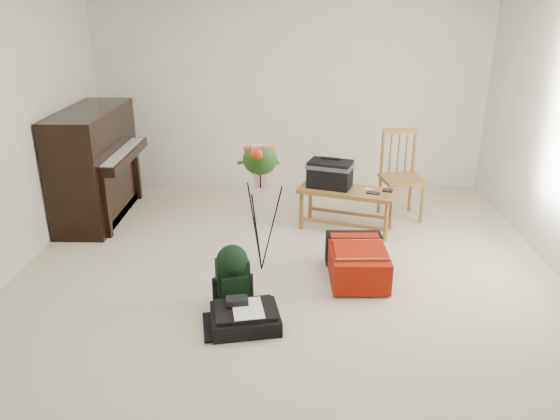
{
  "coord_description": "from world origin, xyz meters",
  "views": [
    {
      "loc": [
        0.06,
        -4.28,
        2.41
      ],
      "look_at": [
        -0.07,
        0.35,
        0.59
      ],
      "focal_mm": 35.0,
      "sensor_mm": 36.0,
      "label": 1
    }
  ],
  "objects_px": {
    "green_backpack": "(232,272)",
    "flower_stand": "(261,209)",
    "bench": "(334,180)",
    "dining_chair": "(402,176)",
    "piano": "(96,167)",
    "red_suitcase": "(357,259)",
    "black_duffel": "(245,317)"
  },
  "relations": [
    {
      "from": "green_backpack",
      "to": "flower_stand",
      "type": "distance_m",
      "value": 0.73
    },
    {
      "from": "bench",
      "to": "green_backpack",
      "type": "relative_size",
      "value": 2.09
    },
    {
      "from": "bench",
      "to": "dining_chair",
      "type": "distance_m",
      "value": 0.87
    },
    {
      "from": "piano",
      "to": "green_backpack",
      "type": "bearing_deg",
      "value": -47.65
    },
    {
      "from": "red_suitcase",
      "to": "black_duffel",
      "type": "xyz_separation_m",
      "value": [
        -0.95,
        -0.86,
        -0.09
      ]
    },
    {
      "from": "piano",
      "to": "red_suitcase",
      "type": "height_order",
      "value": "piano"
    },
    {
      "from": "piano",
      "to": "bench",
      "type": "distance_m",
      "value": 2.7
    },
    {
      "from": "red_suitcase",
      "to": "black_duffel",
      "type": "relative_size",
      "value": 1.27
    },
    {
      "from": "red_suitcase",
      "to": "flower_stand",
      "type": "relative_size",
      "value": 0.61
    },
    {
      "from": "piano",
      "to": "black_duffel",
      "type": "bearing_deg",
      "value": -50.18
    },
    {
      "from": "black_duffel",
      "to": "piano",
      "type": "bearing_deg",
      "value": 118.65
    },
    {
      "from": "bench",
      "to": "green_backpack",
      "type": "distance_m",
      "value": 1.88
    },
    {
      "from": "piano",
      "to": "flower_stand",
      "type": "height_order",
      "value": "piano"
    },
    {
      "from": "green_backpack",
      "to": "flower_stand",
      "type": "relative_size",
      "value": 0.43
    },
    {
      "from": "bench",
      "to": "black_duffel",
      "type": "relative_size",
      "value": 1.86
    },
    {
      "from": "bench",
      "to": "red_suitcase",
      "type": "relative_size",
      "value": 1.46
    },
    {
      "from": "red_suitcase",
      "to": "flower_stand",
      "type": "height_order",
      "value": "flower_stand"
    },
    {
      "from": "dining_chair",
      "to": "red_suitcase",
      "type": "relative_size",
      "value": 1.34
    },
    {
      "from": "red_suitcase",
      "to": "green_backpack",
      "type": "relative_size",
      "value": 1.43
    },
    {
      "from": "flower_stand",
      "to": "dining_chair",
      "type": "bearing_deg",
      "value": 30.84
    },
    {
      "from": "bench",
      "to": "green_backpack",
      "type": "bearing_deg",
      "value": -101.56
    },
    {
      "from": "flower_stand",
      "to": "black_duffel",
      "type": "bearing_deg",
      "value": -105.28
    },
    {
      "from": "black_duffel",
      "to": "green_backpack",
      "type": "xyz_separation_m",
      "value": [
        -0.13,
        0.33,
        0.21
      ]
    },
    {
      "from": "piano",
      "to": "green_backpack",
      "type": "xyz_separation_m",
      "value": [
        1.75,
        -1.91,
        -0.31
      ]
    },
    {
      "from": "green_backpack",
      "to": "bench",
      "type": "bearing_deg",
      "value": 43.54
    },
    {
      "from": "black_duffel",
      "to": "dining_chair",
      "type": "bearing_deg",
      "value": 44.23
    },
    {
      "from": "dining_chair",
      "to": "black_duffel",
      "type": "height_order",
      "value": "dining_chair"
    },
    {
      "from": "piano",
      "to": "bench",
      "type": "height_order",
      "value": "piano"
    },
    {
      "from": "black_duffel",
      "to": "red_suitcase",
      "type": "bearing_deg",
      "value": 30.82
    },
    {
      "from": "red_suitcase",
      "to": "flower_stand",
      "type": "xyz_separation_m",
      "value": [
        -0.88,
        0.1,
        0.44
      ]
    },
    {
      "from": "piano",
      "to": "red_suitcase",
      "type": "xyz_separation_m",
      "value": [
        2.82,
        -1.39,
        -0.43
      ]
    },
    {
      "from": "piano",
      "to": "flower_stand",
      "type": "bearing_deg",
      "value": -33.58
    }
  ]
}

